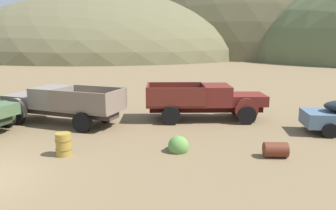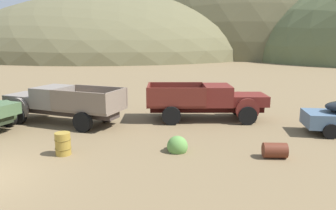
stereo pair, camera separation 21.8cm
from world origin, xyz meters
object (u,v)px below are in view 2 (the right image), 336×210
at_px(truck_primer_gray, 56,103).
at_px(truck_oxblood, 214,101).
at_px(oil_drum_by_truck, 63,144).
at_px(oil_drum_tipped, 275,150).

bearing_deg(truck_primer_gray, truck_oxblood, -154.21).
bearing_deg(oil_drum_by_truck, truck_primer_gray, 120.39).
bearing_deg(truck_oxblood, truck_primer_gray, -176.13).
relative_size(oil_drum_tipped, oil_drum_by_truck, 1.06).
distance_m(oil_drum_tipped, oil_drum_by_truck, 7.94).
bearing_deg(oil_drum_by_truck, oil_drum_tipped, 7.27).
height_order(truck_primer_gray, truck_oxblood, same).
bearing_deg(oil_drum_by_truck, truck_oxblood, 49.90).
bearing_deg(oil_drum_tipped, truck_primer_gray, 161.62).
distance_m(truck_oxblood, oil_drum_tipped, 6.04).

